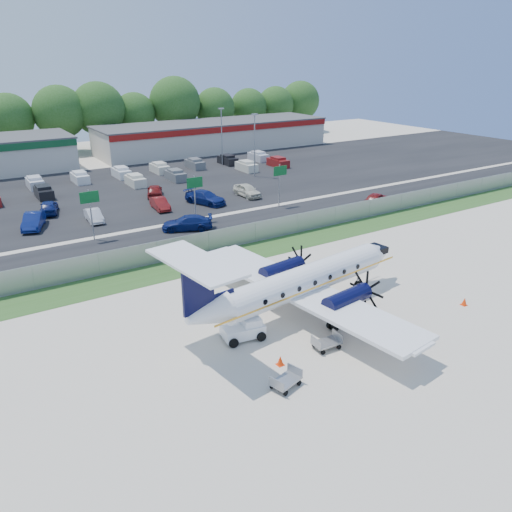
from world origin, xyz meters
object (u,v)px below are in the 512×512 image
baggage_cart_near (286,380)px  baggage_cart_far (327,342)px  pushback_tug (244,328)px  aircraft (302,281)px

baggage_cart_near → baggage_cart_far: 4.72m
pushback_tug → baggage_cart_far: size_ratio=1.58×
pushback_tug → baggage_cart_far: bearing=-46.3°
baggage_cart_far → pushback_tug: bearing=133.7°
pushback_tug → baggage_cart_far: (3.60, -3.78, -0.25)m
pushback_tug → baggage_cart_near: size_ratio=1.45×
pushback_tug → aircraft: bearing=9.4°
aircraft → baggage_cart_near: bearing=-132.3°
pushback_tug → baggage_cart_near: 5.64m
baggage_cart_near → baggage_cart_far: same height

